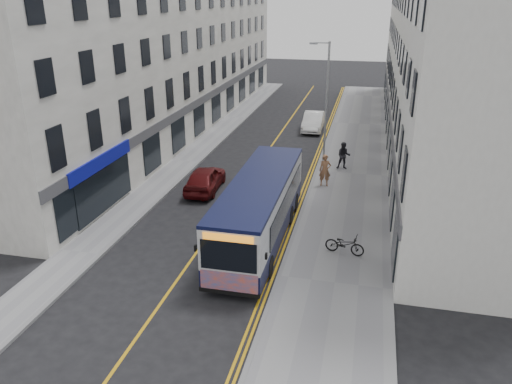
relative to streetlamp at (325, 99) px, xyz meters
The scene contains 17 objects.
ground 15.25m from the streetlamp, 106.58° to the right, with size 140.00×140.00×0.00m, color black.
pavement_east 5.20m from the streetlamp, 43.87° to the right, with size 4.50×64.00×0.12m, color gray.
pavement_west 10.33m from the streetlamp, 167.70° to the right, with size 2.00×64.00×0.12m, color gray.
kerb_east 4.76m from the streetlamp, 94.85° to the right, with size 0.18×64.00×0.13m, color slate.
kerb_west 9.45m from the streetlamp, 166.24° to the right, with size 0.18×64.00×0.13m, color slate.
road_centre_line 6.37m from the streetlamp, 154.37° to the right, with size 0.12×64.00×0.01m, color #CE9512.
road_dbl_yellow_inner 4.85m from the streetlamp, 107.21° to the right, with size 0.10×64.00×0.01m, color #CE9512.
road_dbl_yellow_outer 4.83m from the streetlamp, 101.85° to the right, with size 0.10×64.00×0.01m, color #CE9512.
terrace_east 10.35m from the streetlamp, 43.68° to the left, with size 6.00×46.00×13.00m, color white.
terrace_west 15.06m from the streetlamp, 152.01° to the left, with size 6.00×46.00×13.00m, color white.
streetlamp is the anchor object (origin of this frame).
city_bus 12.48m from the streetlamp, 97.98° to the right, with size 2.44×10.42×3.02m.
bicycle 13.49m from the streetlamp, 79.82° to the right, with size 0.61×1.74×0.92m, color black.
pedestrian_near 5.65m from the streetlamp, 82.59° to the right, with size 0.69×0.46×1.90m, color #916142.
pedestrian_far 3.88m from the streetlamp, 39.47° to the right, with size 0.86×0.67×1.77m, color black.
car_white 9.51m from the streetlamp, 100.96° to the left, with size 1.58×4.52×1.49m, color white.
car_maroon 9.75m from the streetlamp, 133.04° to the right, with size 1.72×4.27×1.45m, color #510D0E.
Camera 1 is at (7.02, -18.54, 10.83)m, focal length 35.00 mm.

